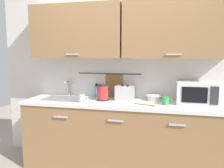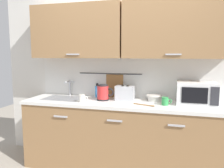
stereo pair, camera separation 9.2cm
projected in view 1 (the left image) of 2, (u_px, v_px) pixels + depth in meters
counter_unit at (120, 135)px, 2.97m from camera, size 2.53×0.64×0.90m
back_wall_assembly at (124, 53)px, 3.05m from camera, size 3.70×0.41×2.50m
sink_faucet at (68, 86)px, 3.29m from camera, size 0.09×0.17×0.22m
microwave at (196, 93)px, 2.78m from camera, size 0.46×0.35×0.27m
electric_kettle at (103, 93)px, 2.98m from camera, size 0.23×0.16×0.21m
dish_soap_bottle at (97, 91)px, 3.19m from camera, size 0.06×0.06×0.20m
mug_near_sink at (82, 99)px, 2.86m from camera, size 0.12×0.08×0.09m
mixing_bowl at (154, 97)px, 2.96m from camera, size 0.21×0.21×0.08m
toaster at (125, 93)px, 3.01m from camera, size 0.26×0.17×0.19m
mug_by_kettle at (165, 101)px, 2.73m from camera, size 0.12×0.08×0.09m
wooden_spoon at (147, 105)px, 2.69m from camera, size 0.27×0.12×0.01m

